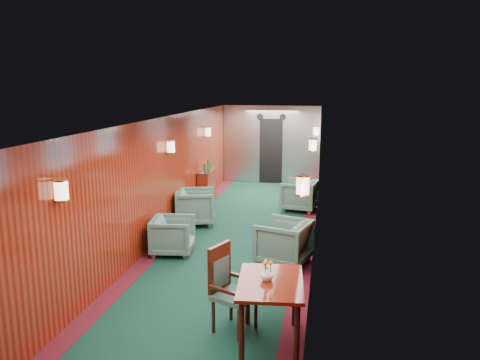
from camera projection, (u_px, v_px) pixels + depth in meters
The scene contains 12 objects.
room at pixel (234, 161), 8.69m from camera, with size 12.00×12.10×2.40m.
bulkhead at pixel (271, 145), 14.47m from camera, with size 2.98×0.17×2.39m.
windows_right at pixel (315, 171), 8.70m from camera, with size 0.02×8.60×0.80m.
wall_sconces at pixel (240, 148), 9.20m from camera, with size 2.97×7.97×0.25m.
dining_table at pixel (270, 291), 5.43m from camera, with size 0.84×1.13×0.80m.
side_chair at pixel (228, 284), 5.81m from camera, with size 0.62×0.64×1.08m.
credenza at pixel (207, 186), 12.17m from camera, with size 0.29×0.94×1.11m.
flower_vase at pixel (267, 274), 5.40m from camera, with size 0.16×0.16×0.16m, color silver.
armchair_left_near at pixel (173, 236), 8.47m from camera, with size 0.72×0.74×0.68m, color #1B413A.
armchair_left_far at pixel (196, 207), 10.27m from camera, with size 0.83×0.85×0.77m, color #1B413A.
armchair_right_near at pixel (284, 242), 8.00m from camera, with size 0.81×0.83×0.76m, color #1B413A.
armchair_right_far at pixel (299, 195), 11.39m from camera, with size 0.79×0.82×0.74m, color #1B413A.
Camera 1 is at (1.66, -8.42, 3.03)m, focal length 35.00 mm.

